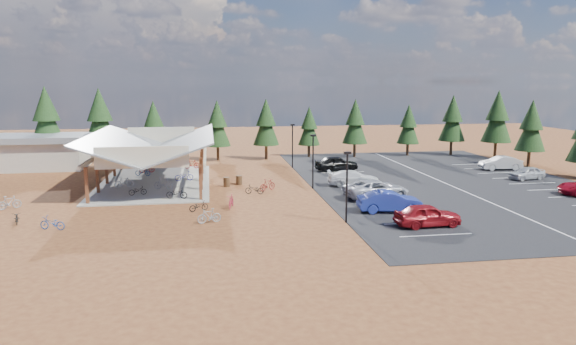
{
  "coord_description": "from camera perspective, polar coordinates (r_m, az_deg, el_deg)",
  "views": [
    {
      "loc": [
        -4.56,
        -44.57,
        9.99
      ],
      "look_at": [
        2.57,
        1.67,
        1.67
      ],
      "focal_mm": 32.0,
      "sensor_mm": 36.0,
      "label": 1
    }
  ],
  "objects": [
    {
      "name": "ground",
      "position": [
        45.9,
        -2.86,
        -2.5
      ],
      "size": [
        140.0,
        140.0,
        0.0
      ],
      "primitive_type": "plane",
      "color": "#5B2B18",
      "rests_on": "ground"
    },
    {
      "name": "asphalt_lot",
      "position": [
        53.79,
        16.79,
        -1.03
      ],
      "size": [
        27.0,
        44.0,
        0.04
      ],
      "primitive_type": "cube",
      "color": "black",
      "rests_on": "ground"
    },
    {
      "name": "concrete_pad",
      "position": [
        52.8,
        -14.53,
        -1.1
      ],
      "size": [
        10.6,
        18.6,
        0.1
      ],
      "primitive_type": "cube",
      "color": "gray",
      "rests_on": "ground"
    },
    {
      "name": "bike_pavilion",
      "position": [
        52.22,
        -14.71,
        2.97
      ],
      "size": [
        11.65,
        19.4,
        4.97
      ],
      "color": "#602D1B",
      "rests_on": "concrete_pad"
    },
    {
      "name": "outbuilding",
      "position": [
        66.0,
        -25.85,
        2.14
      ],
      "size": [
        11.0,
        7.0,
        3.9
      ],
      "color": "#ADA593",
      "rests_on": "ground"
    },
    {
      "name": "lamp_post_0",
      "position": [
        36.54,
        6.56,
        -1.05
      ],
      "size": [
        0.5,
        0.25,
        5.14
      ],
      "color": "black",
      "rests_on": "ground"
    },
    {
      "name": "lamp_post_1",
      "position": [
        48.05,
        2.8,
        1.68
      ],
      "size": [
        0.5,
        0.25,
        5.14
      ],
      "color": "black",
      "rests_on": "ground"
    },
    {
      "name": "lamp_post_2",
      "position": [
        59.76,
        0.5,
        3.34
      ],
      "size": [
        0.5,
        0.25,
        5.14
      ],
      "color": "black",
      "rests_on": "ground"
    },
    {
      "name": "trash_bin_0",
      "position": [
        49.76,
        -6.85,
        -1.04
      ],
      "size": [
        0.6,
        0.6,
        0.9
      ],
      "primitive_type": "cylinder",
      "color": "#412B17",
      "rests_on": "ground"
    },
    {
      "name": "trash_bin_1",
      "position": [
        50.55,
        -5.45,
        -0.84
      ],
      "size": [
        0.6,
        0.6,
        0.9
      ],
      "primitive_type": "cylinder",
      "color": "#412B17",
      "rests_on": "ground"
    },
    {
      "name": "pine_0",
      "position": [
        68.71,
        -25.27,
        5.63
      ],
      "size": [
        4.08,
        4.08,
        9.5
      ],
      "color": "#382314",
      "rests_on": "ground"
    },
    {
      "name": "pine_1",
      "position": [
        67.77,
        -20.18,
        5.8
      ],
      "size": [
        3.97,
        3.97,
        9.26
      ],
      "color": "#382314",
      "rests_on": "ground"
    },
    {
      "name": "pine_2",
      "position": [
        66.32,
        -14.69,
        5.16
      ],
      "size": [
        3.29,
        3.29,
        7.66
      ],
      "color": "#382314",
      "rests_on": "ground"
    },
    {
      "name": "pine_3",
      "position": [
        65.97,
        -7.87,
        5.38
      ],
      "size": [
        3.3,
        3.3,
        7.68
      ],
      "color": "#382314",
      "rests_on": "ground"
    },
    {
      "name": "pine_4",
      "position": [
        66.27,
        -2.46,
        5.58
      ],
      "size": [
        3.37,
        3.37,
        7.85
      ],
      "color": "#382314",
      "rests_on": "ground"
    },
    {
      "name": "pine_5",
      "position": [
        68.43,
        2.36,
        5.16
      ],
      "size": [
        2.91,
        2.91,
        6.77
      ],
      "color": "#382314",
      "rests_on": "ground"
    },
    {
      "name": "pine_6",
      "position": [
        68.76,
        7.47,
        5.61
      ],
      "size": [
        3.33,
        3.33,
        7.76
      ],
      "color": "#382314",
      "rests_on": "ground"
    },
    {
      "name": "pine_7",
      "position": [
        71.48,
        13.24,
        5.22
      ],
      "size": [
        3.0,
        3.0,
        7.0
      ],
      "color": "#382314",
      "rests_on": "ground"
    },
    {
      "name": "pine_8",
      "position": [
        73.61,
        17.81,
        5.74
      ],
      "size": [
        3.53,
        3.53,
        8.23
      ],
      "color": "#382314",
      "rests_on": "ground"
    },
    {
      "name": "pine_12",
      "position": [
        66.9,
        25.41,
        4.69
      ],
      "size": [
        3.4,
        3.4,
        7.93
      ],
      "color": "#382314",
      "rests_on": "ground"
    },
    {
      "name": "pine_13",
      "position": [
        72.63,
        22.25,
        5.76
      ],
      "size": [
        3.83,
        3.83,
        8.93
      ],
      "color": "#382314",
      "rests_on": "ground"
    },
    {
      "name": "bike_0",
      "position": [
        47.16,
        -16.37,
        -1.93
      ],
      "size": [
        1.63,
        0.88,
        0.81
      ],
      "primitive_type": "imported",
      "rotation": [
        0.0,
        0.0,
        1.8
      ],
      "color": "black",
      "rests_on": "concrete_pad"
    },
    {
      "name": "bike_1",
      "position": [
        50.75,
        -17.74,
        -1.02
      ],
      "size": [
        1.85,
        0.87,
        1.07
      ],
      "primitive_type": "imported",
      "rotation": [
        0.0,
        0.0,
        1.79
      ],
      "color": "#9A9DA3",
      "rests_on": "concrete_pad"
    },
    {
      "name": "bike_2",
      "position": [
        56.59,
        -15.84,
        0.07
      ],
      "size": [
        1.74,
        1.0,
        0.86
      ],
      "primitive_type": "imported",
      "rotation": [
        0.0,
        0.0,
        1.29
      ],
      "color": "navy",
      "rests_on": "concrete_pad"
    },
    {
      "name": "bike_3",
      "position": [
        58.39,
        -15.41,
        0.46
      ],
      "size": [
        1.72,
        0.87,
        0.99
      ],
      "primitive_type": "imported",
      "rotation": [
        0.0,
        0.0,
        1.82
      ],
      "color": "maroon",
      "rests_on": "concrete_pad"
    },
    {
      "name": "bike_4",
      "position": [
        44.86,
        -12.27,
        -2.27
      ],
      "size": [
        1.89,
        0.96,
        0.95
      ],
      "primitive_type": "imported",
      "rotation": [
        0.0,
        0.0,
        1.38
      ],
      "color": "black",
      "rests_on": "concrete_pad"
    },
    {
      "name": "bike_5",
      "position": [
        49.01,
        -13.67,
        -1.19
      ],
      "size": [
        1.91,
        1.08,
        1.11
      ],
      "primitive_type": "imported",
      "rotation": [
        0.0,
        0.0,
        1.25
      ],
      "color": "#9899A0",
      "rests_on": "concrete_pad"
    },
    {
      "name": "bike_6",
      "position": [
        52.81,
        -11.48,
        -0.38
      ],
      "size": [
        1.94,
        1.01,
        0.97
      ],
      "primitive_type": "imported",
      "rotation": [
        0.0,
        0.0,
        1.78
      ],
      "color": "#0E0F87",
      "rests_on": "concrete_pad"
    },
    {
      "name": "bike_7",
      "position": [
        60.07,
        -10.64,
        0.94
      ],
      "size": [
        1.79,
        0.69,
        1.05
      ],
      "primitive_type": "imported",
      "rotation": [
        0.0,
        0.0,
        1.69
      ],
      "color": "maroon",
      "rests_on": "concrete_pad"
    },
    {
      "name": "bike_8",
      "position": [
        41.42,
        -27.9,
        -4.46
      ],
      "size": [
        1.04,
        1.73,
        0.86
      ],
      "primitive_type": "imported",
      "rotation": [
        0.0,
        0.0,
        0.31
      ],
      "color": "black",
      "rests_on": "ground"
    },
    {
      "name": "bike_9",
      "position": [
        46.29,
        -28.57,
        -2.95
      ],
      "size": [
        1.78,
        1.37,
        1.07
      ],
      "primitive_type": "imported",
      "rotation": [
        0.0,
        0.0,
        2.13
      ],
      "color": "gray",
      "rests_on": "ground"
    },
    {
      "name": "bike_10",
      "position": [
        38.61,
        -24.73,
        -5.12
      ],
      "size": [
        1.94,
        1.2,
        0.96
      ],
      "primitive_type": "imported",
      "rotation": [
        0.0,
        0.0,
        4.38
      ],
      "color": "#184095",
      "rests_on": "ground"
    },
    {
      "name": "bike_11",
      "position": [
        41.3,
        -6.34,
        -3.2
      ],
      "size": [
        0.92,
        1.89,
        1.09
      ],
      "primitive_type": "imported",
      "rotation": [
        0.0,
        0.0,
        -0.23
      ],
      "color": "maroon",
      "rests_on": "ground"
    },
    {
      "name": "bike_12",
      "position": [
        40.71,
        -9.9,
        -3.67
      ],
      "size": [
        1.66,
        1.18,
        0.83
      ],
      "primitive_type": "imported",
      "rotation": [
        0.0,
        0.0,
        2.02
      ],
      "color": "black",
      "rests_on": "ground"
    },
    {
      "name": "bike_13",
      "position": [
        37.16,
        -8.75,
        -4.79
      ],
      "size": [
        1.83,
        0.97,
        1.06
      ],
      "primitive_type": "imported",
      "rotation": [
        0.0,
        0.0,
        5.0
      ],
      "color": "#929699",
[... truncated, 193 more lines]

